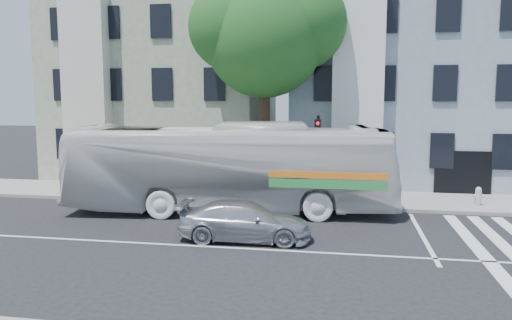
% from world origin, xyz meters
% --- Properties ---
extents(ground, '(120.00, 120.00, 0.00)m').
position_xyz_m(ground, '(0.00, 0.00, 0.00)').
color(ground, black).
rests_on(ground, ground).
extents(sidewalk_far, '(80.00, 4.00, 0.15)m').
position_xyz_m(sidewalk_far, '(0.00, 8.00, 0.07)').
color(sidewalk_far, gray).
rests_on(sidewalk_far, ground).
extents(building_left, '(12.00, 10.00, 11.00)m').
position_xyz_m(building_left, '(-7.00, 15.00, 5.50)').
color(building_left, gray).
rests_on(building_left, ground).
extents(building_right, '(12.00, 10.00, 11.00)m').
position_xyz_m(building_right, '(7.00, 15.00, 5.50)').
color(building_right, gray).
rests_on(building_right, ground).
extents(street_tree, '(7.30, 5.90, 11.10)m').
position_xyz_m(street_tree, '(0.06, 8.74, 7.83)').
color(street_tree, '#2D2116').
rests_on(street_tree, ground).
extents(bus, '(4.57, 13.63, 3.72)m').
position_xyz_m(bus, '(-0.83, 4.89, 1.86)').
color(bus, silver).
rests_on(bus, ground).
extents(sedan, '(2.00, 4.51, 1.29)m').
position_xyz_m(sedan, '(0.55, 0.98, 0.64)').
color(sedan, silver).
rests_on(sedan, ground).
extents(hedge, '(8.53, 2.10, 0.70)m').
position_xyz_m(hedge, '(-2.01, 6.80, 0.50)').
color(hedge, '#206420').
rests_on(hedge, sidewalk_far).
extents(traffic_signal, '(0.41, 0.52, 3.96)m').
position_xyz_m(traffic_signal, '(2.64, 6.84, 2.56)').
color(traffic_signal, black).
rests_on(traffic_signal, ground).
extents(fire_hydrant, '(0.46, 0.26, 0.81)m').
position_xyz_m(fire_hydrant, '(9.47, 7.26, 0.56)').
color(fire_hydrant, '#B5B5B1').
rests_on(fire_hydrant, sidewalk_far).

